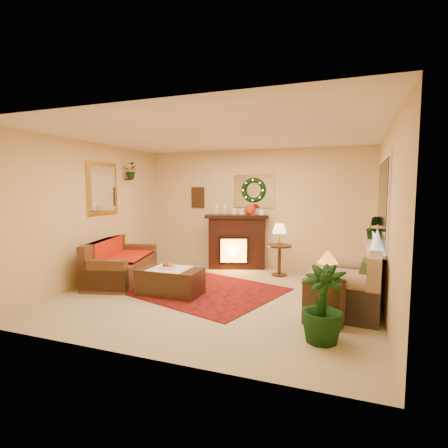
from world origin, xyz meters
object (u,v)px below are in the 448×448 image
(fireplace, at_px, (237,243))
(side_table_round, at_px, (279,260))
(loveseat, at_px, (349,279))
(coffee_table, at_px, (170,282))
(sofa, at_px, (122,258))
(end_table_square, at_px, (326,302))

(fireplace, xyz_separation_m, side_table_round, (1.03, -0.36, -0.23))
(loveseat, xyz_separation_m, coffee_table, (-2.78, -0.38, -0.21))
(loveseat, xyz_separation_m, side_table_round, (-1.34, 1.52, -0.09))
(side_table_round, height_order, coffee_table, side_table_round)
(side_table_round, xyz_separation_m, coffee_table, (-1.44, -1.90, -0.11))
(sofa, xyz_separation_m, coffee_table, (1.30, -0.48, -0.22))
(sofa, xyz_separation_m, end_table_square, (3.81, -0.83, -0.16))
(fireplace, bearing_deg, end_table_square, -70.02)
(fireplace, distance_m, loveseat, 3.03)
(fireplace, xyz_separation_m, coffee_table, (-0.41, -2.26, -0.34))
(side_table_round, height_order, end_table_square, side_table_round)
(end_table_square, height_order, coffee_table, end_table_square)
(sofa, bearing_deg, end_table_square, -27.04)
(fireplace, height_order, coffee_table, fireplace)
(sofa, distance_m, coffee_table, 1.40)
(fireplace, xyz_separation_m, loveseat, (2.37, -1.88, -0.13))
(loveseat, xyz_separation_m, end_table_square, (-0.27, -0.74, -0.15))
(sofa, height_order, coffee_table, sofa)
(end_table_square, xyz_separation_m, coffee_table, (-2.51, 0.35, -0.06))
(fireplace, relative_size, coffee_table, 1.18)
(coffee_table, bearing_deg, end_table_square, -8.30)
(sofa, relative_size, fireplace, 1.51)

